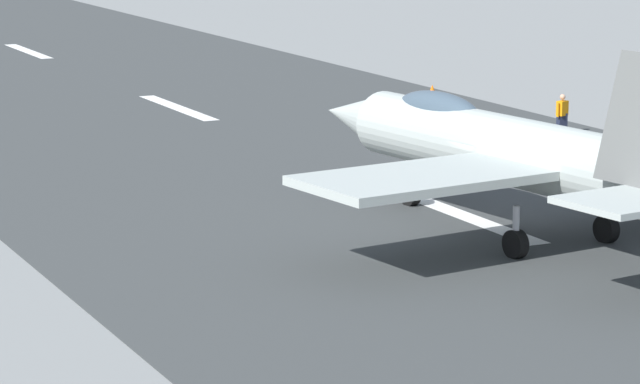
% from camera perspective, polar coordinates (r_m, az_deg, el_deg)
% --- Properties ---
extents(ground_plane, '(400.00, 400.00, 0.00)m').
position_cam_1_polar(ground_plane, '(44.68, 5.95, -1.14)').
color(ground_plane, gray).
extents(runway_strip, '(240.00, 26.00, 0.02)m').
position_cam_1_polar(runway_strip, '(44.67, 5.97, -1.13)').
color(runway_strip, '#383B3C').
rests_on(runway_strip, ground).
extents(fighter_jet, '(17.80, 14.67, 5.63)m').
position_cam_1_polar(fighter_jet, '(42.58, 7.31, 1.53)').
color(fighter_jet, '#A8B2AD').
rests_on(fighter_jet, ground).
extents(crew_person, '(0.42, 0.66, 1.58)m').
position_cam_1_polar(crew_person, '(60.23, 8.90, 2.84)').
color(crew_person, '#1E2338').
rests_on(crew_person, ground).
extents(marker_cone_far, '(0.44, 0.44, 0.55)m').
position_cam_1_polar(marker_cone_far, '(70.12, 4.15, 3.74)').
color(marker_cone_far, orange).
rests_on(marker_cone_far, ground).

